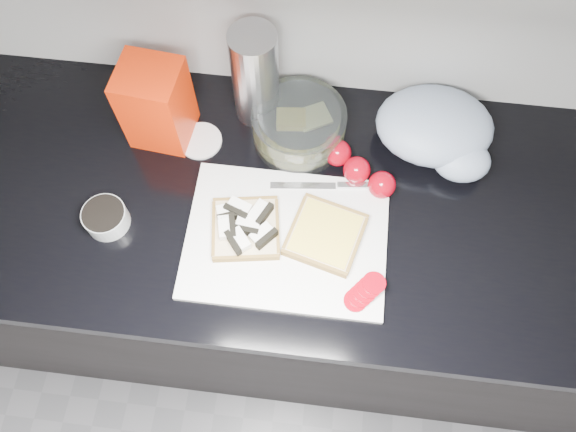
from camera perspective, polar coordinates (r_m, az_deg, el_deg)
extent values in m
cube|color=black|center=(1.60, -0.25, -5.75)|extent=(3.50, 0.60, 0.86)
cube|color=black|center=(1.19, -0.33, 1.43)|extent=(3.50, 0.64, 0.04)
cube|color=white|center=(1.12, -0.18, -2.32)|extent=(0.40, 0.30, 0.01)
cube|color=beige|center=(1.12, -4.31, -1.29)|extent=(0.15, 0.15, 0.02)
cube|color=white|center=(1.12, -6.06, 0.54)|extent=(0.05, 0.04, 0.02)
cube|color=black|center=(1.12, -6.06, 0.54)|extent=(0.05, 0.03, 0.02)
cube|color=white|center=(1.12, -4.96, 0.91)|extent=(0.05, 0.04, 0.02)
cube|color=black|center=(1.12, -4.96, 0.91)|extent=(0.05, 0.03, 0.02)
cube|color=white|center=(1.11, -2.98, 0.43)|extent=(0.04, 0.05, 0.02)
cube|color=black|center=(1.11, -2.98, 0.43)|extent=(0.03, 0.05, 0.02)
cube|color=white|center=(1.10, -6.37, -1.17)|extent=(0.04, 0.05, 0.02)
cube|color=black|center=(1.10, -6.37, -1.17)|extent=(0.02, 0.05, 0.02)
cube|color=white|center=(1.10, -4.09, -0.92)|extent=(0.05, 0.03, 0.02)
cube|color=black|center=(1.10, -4.09, -0.92)|extent=(0.05, 0.02, 0.02)
cube|color=white|center=(1.09, -2.65, -1.86)|extent=(0.05, 0.05, 0.02)
cube|color=black|center=(1.09, -2.65, -1.86)|extent=(0.04, 0.05, 0.02)
cube|color=white|center=(1.09, -4.95, -2.41)|extent=(0.05, 0.05, 0.02)
cube|color=black|center=(1.09, -4.95, -2.41)|extent=(0.04, 0.05, 0.02)
cube|color=beige|center=(1.11, 3.82, -1.92)|extent=(0.17, 0.17, 0.02)
cube|color=yellow|center=(1.10, 3.85, -1.71)|extent=(0.15, 0.15, 0.00)
cylinder|color=#980310|center=(1.08, 6.86, -8.53)|extent=(0.05, 0.05, 0.01)
cylinder|color=#980310|center=(1.08, 7.33, -8.08)|extent=(0.06, 0.06, 0.01)
cylinder|color=#980310|center=(1.08, 7.80, -7.64)|extent=(0.06, 0.06, 0.01)
cylinder|color=#980310|center=(1.08, 8.27, -7.19)|extent=(0.06, 0.06, 0.01)
cylinder|color=#980310|center=(1.08, 8.73, -6.74)|extent=(0.06, 0.06, 0.01)
cube|color=silver|center=(1.17, 1.53, 3.10)|extent=(0.14, 0.03, 0.00)
cube|color=silver|center=(1.17, 6.55, 3.10)|extent=(0.06, 0.02, 0.01)
cylinder|color=#B0B5B5|center=(1.18, -18.00, -0.18)|extent=(0.09, 0.09, 0.04)
cylinder|color=black|center=(1.17, -18.25, 0.19)|extent=(0.08, 0.08, 0.01)
cylinder|color=silver|center=(1.25, -8.89, 7.55)|extent=(0.12, 0.12, 0.01)
cylinder|color=silver|center=(1.21, 1.11, 9.15)|extent=(0.20, 0.20, 0.08)
cube|color=yellow|center=(1.22, 0.31, 8.96)|extent=(0.07, 0.05, 0.04)
cube|color=#FEFF98|center=(1.24, 2.56, 8.98)|extent=(0.08, 0.08, 0.02)
cube|color=red|center=(1.20, -13.21, 11.00)|extent=(0.13, 0.13, 0.19)
cylinder|color=#AEAFB3|center=(1.19, -3.35, 13.99)|extent=(0.10, 0.10, 0.23)
ellipsoid|color=#95A4B8|center=(1.23, 14.65, 8.87)|extent=(0.25, 0.20, 0.11)
ellipsoid|color=#95A4B8|center=(1.22, 17.22, 5.41)|extent=(0.12, 0.10, 0.08)
sphere|color=#980310|center=(1.18, 7.00, 4.65)|extent=(0.06, 0.06, 0.06)
sphere|color=#980310|center=(1.17, 9.52, 3.14)|extent=(0.06, 0.06, 0.06)
sphere|color=#980310|center=(1.19, 5.08, 6.39)|extent=(0.06, 0.06, 0.06)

